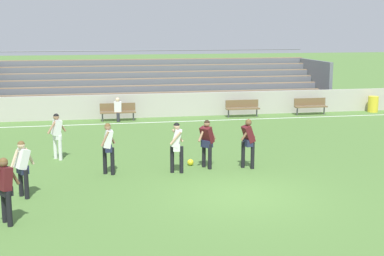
# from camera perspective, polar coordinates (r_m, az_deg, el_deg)

# --- Properties ---
(ground_plane) EXTENTS (160.00, 160.00, 0.00)m
(ground_plane) POSITION_cam_1_polar(r_m,az_deg,el_deg) (15.01, 5.36, -7.31)
(ground_plane) COLOR #517A38
(field_line_sideline) EXTENTS (44.00, 0.12, 0.01)m
(field_line_sideline) POSITION_cam_1_polar(r_m,az_deg,el_deg) (26.41, -1.81, 0.71)
(field_line_sideline) COLOR white
(field_line_sideline) RESTS_ON ground
(sideline_wall) EXTENTS (48.00, 0.16, 1.25)m
(sideline_wall) POSITION_cam_1_polar(r_m,az_deg,el_deg) (27.83, -2.31, 2.53)
(sideline_wall) COLOR #BCB7AD
(sideline_wall) RESTS_ON ground
(bleacher_stand) EXTENTS (19.28, 5.06, 3.30)m
(bleacher_stand) POSITION_cam_1_polar(r_m,az_deg,el_deg) (30.84, -3.39, 4.85)
(bleacher_stand) COLOR #897051
(bleacher_stand) RESTS_ON ground
(bench_near_wall_gap) EXTENTS (1.80, 0.40, 0.90)m
(bench_near_wall_gap) POSITION_cam_1_polar(r_m,az_deg,el_deg) (27.88, 5.53, 2.33)
(bench_near_wall_gap) COLOR brown
(bench_near_wall_gap) RESTS_ON ground
(bench_near_bin) EXTENTS (1.80, 0.40, 0.90)m
(bench_near_bin) POSITION_cam_1_polar(r_m,az_deg,el_deg) (29.18, 12.81, 2.49)
(bench_near_bin) COLOR brown
(bench_near_bin) RESTS_ON ground
(bench_far_right) EXTENTS (1.80, 0.40, 0.90)m
(bench_far_right) POSITION_cam_1_polar(r_m,az_deg,el_deg) (26.81, -8.12, 1.93)
(bench_far_right) COLOR brown
(bench_far_right) RESTS_ON ground
(trash_bin) EXTENTS (0.57, 0.57, 0.89)m
(trash_bin) POSITION_cam_1_polar(r_m,az_deg,el_deg) (31.10, 19.18, 2.48)
(trash_bin) COLOR yellow
(trash_bin) RESTS_ON ground
(spectator_seated) EXTENTS (0.36, 0.42, 1.21)m
(spectator_seated) POSITION_cam_1_polar(r_m,az_deg,el_deg) (26.68, -8.12, 2.22)
(spectator_seated) COLOR #2D2D38
(spectator_seated) RESTS_ON ground
(player_white_trailing_run) EXTENTS (0.51, 0.53, 1.67)m
(player_white_trailing_run) POSITION_cam_1_polar(r_m,az_deg,el_deg) (16.93, -1.68, -1.66)
(player_white_trailing_run) COLOR black
(player_white_trailing_run) RESTS_ON ground
(player_dark_pressing_high) EXTENTS (0.71, 0.54, 1.65)m
(player_dark_pressing_high) POSITION_cam_1_polar(r_m,az_deg,el_deg) (17.51, 1.64, -1.29)
(player_dark_pressing_high) COLOR black
(player_dark_pressing_high) RESTS_ON ground
(player_dark_deep_cover) EXTENTS (0.64, 0.46, 1.69)m
(player_dark_deep_cover) POSITION_cam_1_polar(r_m,az_deg,el_deg) (17.58, 6.16, -1.21)
(player_dark_deep_cover) COLOR black
(player_dark_deep_cover) RESTS_ON ground
(player_white_overlapping) EXTENTS (0.67, 0.48, 1.68)m
(player_white_overlapping) POSITION_cam_1_polar(r_m,az_deg,el_deg) (19.27, -14.55, -0.45)
(player_white_overlapping) COLOR white
(player_white_overlapping) RESTS_ON ground
(player_white_wide_right) EXTENTS (0.64, 0.52, 1.62)m
(player_white_wide_right) POSITION_cam_1_polar(r_m,az_deg,el_deg) (15.22, -18.05, -3.78)
(player_white_wide_right) COLOR black
(player_white_wide_right) RESTS_ON ground
(player_dark_wide_left) EXTENTS (0.68, 0.48, 1.66)m
(player_dark_wide_left) POSITION_cam_1_polar(r_m,az_deg,el_deg) (13.29, -19.76, -5.88)
(player_dark_wide_left) COLOR black
(player_dark_wide_left) RESTS_ON ground
(player_white_on_ball) EXTENTS (0.48, 0.44, 1.69)m
(player_white_on_ball) POSITION_cam_1_polar(r_m,az_deg,el_deg) (16.96, -9.15, -1.74)
(player_white_on_ball) COLOR black
(player_white_on_ball) RESTS_ON ground
(soccer_ball) EXTENTS (0.22, 0.22, 0.22)m
(soccer_ball) POSITION_cam_1_polar(r_m,az_deg,el_deg) (18.04, -0.17, -3.77)
(soccer_ball) COLOR yellow
(soccer_ball) RESTS_ON ground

